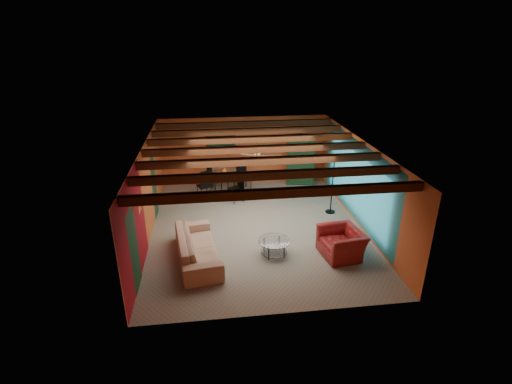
{
  "coord_description": "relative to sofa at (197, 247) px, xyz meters",
  "views": [
    {
      "loc": [
        -1.39,
        -10.56,
        5.7
      ],
      "look_at": [
        0.0,
        0.2,
        1.15
      ],
      "focal_mm": 26.79,
      "sensor_mm": 36.0,
      "label": 1
    }
  ],
  "objects": [
    {
      "name": "sofa",
      "position": [
        0.0,
        0.0,
        0.0
      ],
      "size": [
        1.35,
        2.68,
        0.75
      ],
      "primitive_type": "imported",
      "rotation": [
        0.0,
        0.0,
        1.71
      ],
      "color": "tan",
      "rests_on": "ground"
    },
    {
      "name": "room",
      "position": [
        1.81,
        1.67,
        1.99
      ],
      "size": [
        6.52,
        8.01,
        2.71
      ],
      "color": "gray",
      "rests_on": "ground"
    },
    {
      "name": "painting",
      "position": [
        0.91,
        5.52,
        1.28
      ],
      "size": [
        1.05,
        0.03,
        0.65
      ],
      "primitive_type": "cube",
      "color": "black",
      "rests_on": "wall_back"
    },
    {
      "name": "floor_lamp",
      "position": [
        4.46,
        2.38,
        0.64
      ],
      "size": [
        0.47,
        0.47,
        2.02
      ],
      "primitive_type": null,
      "rotation": [
        0.0,
        0.0,
        0.15
      ],
      "color": "black",
      "rests_on": "ground"
    },
    {
      "name": "vase",
      "position": [
        0.97,
        4.47,
        0.88
      ],
      "size": [
        0.24,
        0.24,
        0.2
      ],
      "primitive_type": "imported",
      "rotation": [
        0.0,
        0.0,
        -0.28
      ],
      "color": "orange",
      "rests_on": "dining_table"
    },
    {
      "name": "armchair",
      "position": [
        3.9,
        -0.3,
        0.01
      ],
      "size": [
        1.19,
        1.31,
        0.77
      ],
      "primitive_type": "imported",
      "rotation": [
        0.0,
        0.0,
        -1.43
      ],
      "color": "maroon",
      "rests_on": "ground"
    },
    {
      "name": "ceiling_fan",
      "position": [
        1.81,
        1.56,
        1.99
      ],
      "size": [
        1.5,
        1.5,
        0.44
      ],
      "primitive_type": null,
      "color": "#472614",
      "rests_on": "ceiling"
    },
    {
      "name": "coffee_table",
      "position": [
        2.08,
        -0.04,
        -0.15
      ],
      "size": [
        0.99,
        0.99,
        0.45
      ],
      "primitive_type": null,
      "rotation": [
        0.0,
        0.0,
        0.14
      ],
      "color": "silver",
      "rests_on": "ground"
    },
    {
      "name": "armoire",
      "position": [
        4.01,
        5.26,
        0.55
      ],
      "size": [
        1.14,
        0.73,
        1.85
      ],
      "primitive_type": "cube",
      "rotation": [
        0.0,
        0.0,
        -0.21
      ],
      "color": "maroon",
      "rests_on": "ground"
    },
    {
      "name": "potted_plant",
      "position": [
        4.01,
        5.26,
        1.7
      ],
      "size": [
        0.4,
        0.35,
        0.44
      ],
      "primitive_type": "imported",
      "rotation": [
        0.0,
        0.0,
        -0.01
      ],
      "color": "#26661E",
      "rests_on": "armoire"
    },
    {
      "name": "dining_table",
      "position": [
        0.97,
        4.47,
        0.2
      ],
      "size": [
        2.95,
        2.95,
        1.16
      ],
      "primitive_type": null,
      "rotation": [
        0.0,
        0.0,
        0.44
      ],
      "color": "silver",
      "rests_on": "ground"
    }
  ]
}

